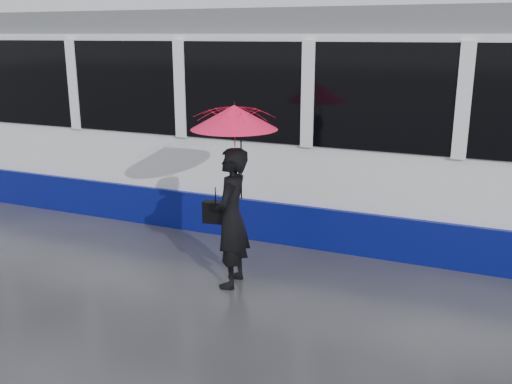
% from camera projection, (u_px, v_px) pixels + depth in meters
% --- Properties ---
extents(ground, '(90.00, 90.00, 0.00)m').
position_uv_depth(ground, '(167.00, 261.00, 7.78)').
color(ground, '#2A2A2F').
rests_on(ground, ground).
extents(rails, '(34.00, 1.51, 0.02)m').
position_uv_depth(rails, '(243.00, 211.00, 9.99)').
color(rails, '#3F3D38').
rests_on(rails, ground).
extents(tram, '(26.00, 2.56, 3.35)m').
position_uv_depth(tram, '(363.00, 125.00, 8.78)').
color(tram, white).
rests_on(tram, ground).
extents(woman, '(0.50, 0.68, 1.72)m').
position_uv_depth(woman, '(231.00, 218.00, 6.85)').
color(woman, black).
rests_on(woman, ground).
extents(umbrella, '(1.15, 1.15, 1.16)m').
position_uv_depth(umbrella, '(234.00, 134.00, 6.56)').
color(umbrella, '#ED1496').
rests_on(umbrella, ground).
extents(handbag, '(0.32, 0.18, 0.45)m').
position_uv_depth(handbag, '(216.00, 212.00, 6.94)').
color(handbag, black).
rests_on(handbag, ground).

